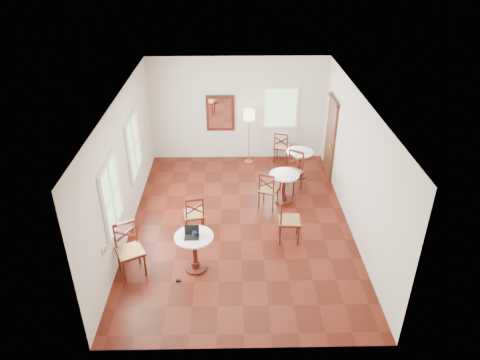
% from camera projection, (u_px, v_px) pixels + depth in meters
% --- Properties ---
extents(ground, '(7.00, 7.00, 0.00)m').
position_uv_depth(ground, '(240.00, 224.00, 10.27)').
color(ground, '#51170D').
rests_on(ground, ground).
extents(room_shell, '(5.02, 7.02, 3.01)m').
position_uv_depth(room_shell, '(237.00, 145.00, 9.58)').
color(room_shell, beige).
rests_on(room_shell, ground).
extents(cafe_table_near, '(0.76, 0.76, 0.80)m').
position_uv_depth(cafe_table_near, '(195.00, 249.00, 8.68)').
color(cafe_table_near, '#441711').
rests_on(cafe_table_near, ground).
extents(cafe_table_mid, '(0.73, 0.73, 0.77)m').
position_uv_depth(cafe_table_mid, '(284.00, 185.00, 10.91)').
color(cafe_table_mid, '#441711').
rests_on(cafe_table_mid, ground).
extents(cafe_table_back, '(0.72, 0.72, 0.77)m').
position_uv_depth(cafe_table_back, '(299.00, 161.00, 12.02)').
color(cafe_table_back, '#441711').
rests_on(cafe_table_back, ground).
extents(chair_near_a, '(0.52, 0.52, 0.96)m').
position_uv_depth(chair_near_a, '(194.00, 214.00, 9.77)').
color(chair_near_a, '#441711').
rests_on(chair_near_a, ground).
extents(chair_near_b, '(0.67, 0.67, 1.09)m').
position_uv_depth(chair_near_b, '(130.00, 250.00, 8.57)').
color(chair_near_b, '#441711').
rests_on(chair_near_b, ground).
extents(chair_mid_a, '(0.58, 0.58, 0.95)m').
position_uv_depth(chair_mid_a, '(268.00, 189.00, 10.71)').
color(chair_mid_a, '#441711').
rests_on(chair_mid_a, ground).
extents(chair_mid_b, '(0.50, 0.50, 1.03)m').
position_uv_depth(chair_mid_b, '(288.00, 220.00, 9.51)').
color(chair_mid_b, '#441711').
rests_on(chair_mid_b, ground).
extents(chair_back_a, '(0.56, 0.56, 0.96)m').
position_uv_depth(chair_back_a, '(282.00, 147.00, 12.82)').
color(chair_back_a, '#441711').
rests_on(chair_back_a, ground).
extents(chair_back_b, '(0.68, 0.68, 1.06)m').
position_uv_depth(chair_back_b, '(292.00, 172.00, 11.39)').
color(chair_back_b, '#441711').
rests_on(chair_back_b, ground).
extents(floor_lamp, '(0.31, 0.31, 1.60)m').
position_uv_depth(floor_lamp, '(249.00, 118.00, 12.35)').
color(floor_lamp, '#BF8C3F').
rests_on(floor_lamp, ground).
extents(laptop, '(0.29, 0.24, 0.20)m').
position_uv_depth(laptop, '(192.00, 234.00, 8.50)').
color(laptop, black).
rests_on(laptop, cafe_table_near).
extents(mouse, '(0.09, 0.06, 0.03)m').
position_uv_depth(mouse, '(194.00, 235.00, 8.52)').
color(mouse, black).
rests_on(mouse, cafe_table_near).
extents(navy_mug, '(0.13, 0.09, 0.10)m').
position_uv_depth(navy_mug, '(195.00, 234.00, 8.50)').
color(navy_mug, '#101936').
rests_on(navy_mug, cafe_table_near).
extents(water_glass, '(0.06, 0.06, 0.10)m').
position_uv_depth(water_glass, '(183.00, 236.00, 8.44)').
color(water_glass, white).
rests_on(water_glass, cafe_table_near).
extents(power_adapter, '(0.09, 0.05, 0.04)m').
position_uv_depth(power_adapter, '(178.00, 280.00, 8.59)').
color(power_adapter, black).
rests_on(power_adapter, ground).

